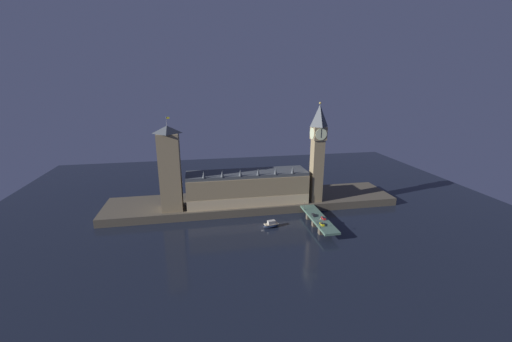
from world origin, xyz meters
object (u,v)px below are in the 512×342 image
at_px(clock_tower, 318,150).
at_px(car_southbound_lead, 324,218).
at_px(car_northbound_lead, 314,215).
at_px(car_northbound_trail, 322,224).
at_px(boat_upstream, 271,225).
at_px(street_lamp_far, 305,204).
at_px(street_lamp_near, 321,222).
at_px(victoria_tower, 170,169).
at_px(pedestrian_near_rail, 317,222).

bearing_deg(clock_tower, car_southbound_lead, -101.28).
bearing_deg(clock_tower, car_northbound_lead, -112.31).
bearing_deg(car_northbound_lead, car_northbound_trail, -90.00).
relative_size(clock_tower, boat_upstream, 6.30).
relative_size(car_northbound_trail, car_southbound_lead, 0.99).
bearing_deg(street_lamp_far, boat_upstream, -157.66).
relative_size(clock_tower, car_southbound_lead, 16.81).
bearing_deg(car_northbound_lead, boat_upstream, 179.42).
xyz_separation_m(street_lamp_far, boat_upstream, (-26.62, -10.94, -8.35)).
relative_size(street_lamp_near, boat_upstream, 0.55).
height_order(car_northbound_lead, boat_upstream, car_northbound_lead).
bearing_deg(boat_upstream, victoria_tower, 155.38).
bearing_deg(boat_upstream, street_lamp_near, -34.79).
bearing_deg(car_northbound_trail, car_southbound_lead, 62.12).
relative_size(street_lamp_far, boat_upstream, 0.58).
height_order(car_northbound_lead, street_lamp_far, street_lamp_far).
xyz_separation_m(victoria_tower, pedestrian_near_rail, (92.07, -41.77, -28.87)).
bearing_deg(pedestrian_near_rail, car_northbound_lead, 79.13).
bearing_deg(street_lamp_near, pedestrian_near_rail, 86.50).
height_order(car_northbound_trail, street_lamp_near, street_lamp_near).
height_order(car_northbound_trail, street_lamp_far, street_lamp_far).
height_order(car_northbound_lead, car_southbound_lead, car_northbound_lead).
relative_size(clock_tower, victoria_tower, 1.13).
relative_size(car_northbound_lead, street_lamp_near, 0.70).
distance_m(car_northbound_lead, boat_upstream, 29.66).
relative_size(car_northbound_trail, boat_upstream, 0.37).
bearing_deg(car_northbound_trail, car_northbound_lead, 90.00).
height_order(pedestrian_near_rail, street_lamp_far, street_lamp_far).
height_order(pedestrian_near_rail, boat_upstream, pedestrian_near_rail).
xyz_separation_m(pedestrian_near_rail, boat_upstream, (-27.02, 11.96, -4.99)).
relative_size(pedestrian_near_rail, boat_upstream, 0.14).
distance_m(street_lamp_near, boat_upstream, 33.43).
bearing_deg(car_southbound_lead, car_northbound_lead, 126.01).
distance_m(victoria_tower, street_lamp_near, 106.76).
distance_m(victoria_tower, boat_upstream, 79.16).
xyz_separation_m(victoria_tower, car_northbound_trail, (94.31, -44.75, -29.03)).
xyz_separation_m(car_southbound_lead, street_lamp_near, (-7.12, -12.04, 3.40)).
xyz_separation_m(clock_tower, street_lamp_near, (-13.76, -45.29, -35.02)).
xyz_separation_m(car_northbound_trail, car_southbound_lead, (4.48, 8.47, -0.05)).
bearing_deg(victoria_tower, boat_upstream, -24.62).
bearing_deg(victoria_tower, car_southbound_lead, -20.16).
distance_m(car_northbound_lead, street_lamp_far, 12.08).
relative_size(victoria_tower, street_lamp_near, 10.07).
bearing_deg(car_northbound_trail, victoria_tower, 154.62).
height_order(clock_tower, street_lamp_far, clock_tower).
bearing_deg(pedestrian_near_rail, boat_upstream, 156.13).
bearing_deg(car_northbound_lead, car_southbound_lead, -53.99).
bearing_deg(boat_upstream, car_southbound_lead, -10.84).
xyz_separation_m(clock_tower, car_southbound_lead, (-6.63, -33.26, -38.42)).
xyz_separation_m(clock_tower, car_northbound_lead, (-11.12, -27.09, -38.41)).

